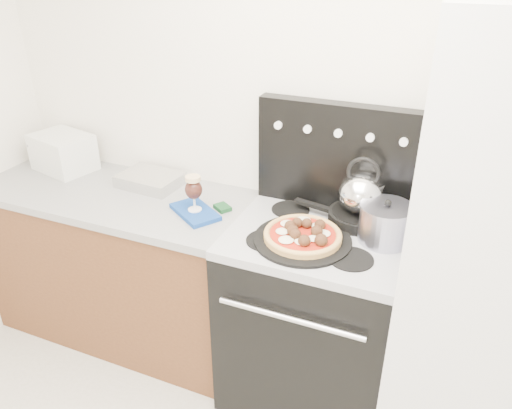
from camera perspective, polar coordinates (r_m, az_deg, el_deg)
The scene contains 16 objects.
room_shell at distance 1.34m, azimuth -6.24°, elevation -8.23°, with size 3.52×3.01×2.52m.
base_cabinet at distance 2.91m, azimuth -14.79°, elevation -6.85°, with size 1.45×0.60×0.86m, color brown.
countertop at distance 2.69m, azimuth -15.93°, elevation 1.10°, with size 1.48×0.63×0.04m, color #949494.
stove_body at distance 2.47m, azimuth 6.47°, elevation -12.83°, with size 0.76×0.65×0.88m, color black.
cooktop at distance 2.20m, azimuth 7.10°, elevation -3.66°, with size 0.76×0.65×0.04m, color #ADADB2.
backguard at distance 2.32m, azimuth 9.42°, elevation 5.36°, with size 0.76×0.08×0.50m, color black.
fridge at distance 2.11m, azimuth 25.60°, elevation -6.33°, with size 0.64×0.68×1.90m, color silver.
toaster_oven at distance 3.00m, azimuth -21.17°, elevation 5.60°, with size 0.32×0.24×0.20m, color silver.
foil_sheet at distance 2.69m, azimuth -11.98°, elevation 2.78°, with size 0.31×0.23×0.06m, color white.
oven_mitt at distance 2.37m, azimuth -6.98°, elevation -0.85°, with size 0.26×0.15×0.02m, color navy.
beer_glass at distance 2.33m, azimuth -7.12°, elevation 1.30°, with size 0.08×0.08×0.18m, color #341711, non-canonical shape.
pizza_pan at distance 2.12m, azimuth 5.33°, elevation -4.03°, with size 0.42×0.42×0.01m, color black.
pizza at distance 2.10m, azimuth 5.36°, elevation -3.33°, with size 0.33×0.33×0.05m, color tan, non-canonical shape.
skillet at distance 2.29m, azimuth 11.65°, elevation -1.38°, with size 0.27×0.27×0.05m, color black.
tea_kettle at distance 2.23m, azimuth 11.97°, elevation 1.64°, with size 0.20×0.20×0.22m, color white, non-canonical shape.
stock_pot at distance 2.14m, azimuth 14.52°, elevation -2.23°, with size 0.21×0.21×0.16m, color #A5A5BC.
Camera 1 is at (0.55, -0.65, 2.03)m, focal length 35.00 mm.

